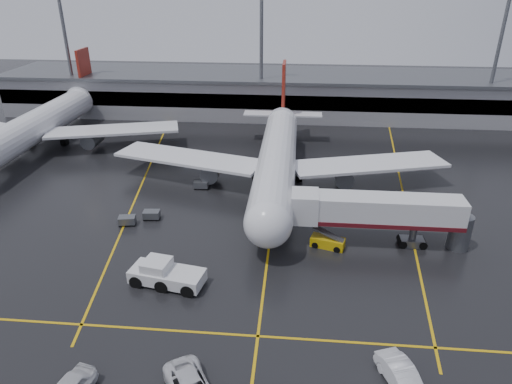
{
  "coord_description": "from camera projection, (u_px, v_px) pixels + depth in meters",
  "views": [
    {
      "loc": [
        2.59,
        -51.79,
        27.7
      ],
      "look_at": [
        -2.0,
        -2.0,
        4.0
      ],
      "focal_mm": 32.26,
      "sensor_mm": 36.0,
      "label": 1
    }
  ],
  "objects": [
    {
      "name": "ground",
      "position": [
        273.0,
        214.0,
        58.68
      ],
      "size": [
        220.0,
        220.0,
        0.0
      ],
      "primitive_type": "plane",
      "color": "black",
      "rests_on": "ground"
    },
    {
      "name": "apron_line_centre",
      "position": [
        273.0,
        214.0,
        58.67
      ],
      "size": [
        0.25,
        90.0,
        0.02
      ],
      "primitive_type": "cube",
      "color": "gold",
      "rests_on": "ground"
    },
    {
      "name": "apron_line_stop",
      "position": [
        258.0,
        336.0,
        38.88
      ],
      "size": [
        60.0,
        0.25,
        0.02
      ],
      "primitive_type": "cube",
      "color": "gold",
      "rests_on": "ground"
    },
    {
      "name": "apron_line_left",
      "position": [
        145.0,
        177.0,
        69.33
      ],
      "size": [
        9.99,
        69.35,
        0.02
      ],
      "primitive_type": "cube",
      "rotation": [
        0.0,
        0.0,
        0.14
      ],
      "color": "gold",
      "rests_on": "ground"
    },
    {
      "name": "apron_line_right",
      "position": [
        402.0,
        187.0,
        66.18
      ],
      "size": [
        7.57,
        69.64,
        0.02
      ],
      "primitive_type": "cube",
      "rotation": [
        0.0,
        0.0,
        -0.1
      ],
      "color": "gold",
      "rests_on": "ground"
    },
    {
      "name": "terminal",
      "position": [
        286.0,
        93.0,
        99.96
      ],
      "size": [
        122.0,
        19.0,
        8.6
      ],
      "color": "gray",
      "rests_on": "ground"
    },
    {
      "name": "light_mast_left",
      "position": [
        67.0,
        46.0,
        94.0
      ],
      "size": [
        3.0,
        1.2,
        25.45
      ],
      "color": "#595B60",
      "rests_on": "ground"
    },
    {
      "name": "light_mast_mid",
      "position": [
        261.0,
        49.0,
        90.68
      ],
      "size": [
        3.0,
        1.2,
        25.45
      ],
      "color": "#595B60",
      "rests_on": "ground"
    },
    {
      "name": "light_mast_right",
      "position": [
        498.0,
        52.0,
        86.95
      ],
      "size": [
        3.0,
        1.2,
        25.45
      ],
      "color": "#595B60",
      "rests_on": "ground"
    },
    {
      "name": "main_airliner",
      "position": [
        277.0,
        156.0,
        65.6
      ],
      "size": [
        48.8,
        45.6,
        14.1
      ],
      "color": "silver",
      "rests_on": "ground"
    },
    {
      "name": "second_airliner",
      "position": [
        40.0,
        124.0,
        79.88
      ],
      "size": [
        48.8,
        45.6,
        14.1
      ],
      "color": "silver",
      "rests_on": "ground"
    },
    {
      "name": "jet_bridge",
      "position": [
        378.0,
        213.0,
        50.61
      ],
      "size": [
        19.9,
        3.4,
        6.05
      ],
      "color": "silver",
      "rests_on": "ground"
    },
    {
      "name": "pushback_tractor",
      "position": [
        165.0,
        275.0,
        45.13
      ],
      "size": [
        7.7,
        4.29,
        2.6
      ],
      "color": "silver",
      "rests_on": "ground"
    },
    {
      "name": "belt_loader",
      "position": [
        328.0,
        242.0,
        51.46
      ],
      "size": [
        4.01,
        2.6,
        2.36
      ],
      "color": "#C7A00B",
      "rests_on": "ground"
    },
    {
      "name": "service_van_c",
      "position": [
        402.0,
        378.0,
        33.79
      ],
      "size": [
        3.63,
        5.63,
        1.75
      ],
      "primitive_type": "imported",
      "rotation": [
        0.0,
        0.0,
        0.36
      ],
      "color": "silver",
      "rests_on": "ground"
    },
    {
      "name": "baggage_cart_a",
      "position": [
        152.0,
        214.0,
        57.29
      ],
      "size": [
        2.1,
        1.47,
        1.12
      ],
      "color": "#595B60",
      "rests_on": "ground"
    },
    {
      "name": "baggage_cart_b",
      "position": [
        127.0,
        220.0,
        55.98
      ],
      "size": [
        2.2,
        1.63,
        1.12
      ],
      "color": "#595B60",
      "rests_on": "ground"
    },
    {
      "name": "baggage_cart_c",
      "position": [
        201.0,
        184.0,
        65.51
      ],
      "size": [
        2.02,
        1.33,
        1.12
      ],
      "color": "#595B60",
      "rests_on": "ground"
    }
  ]
}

